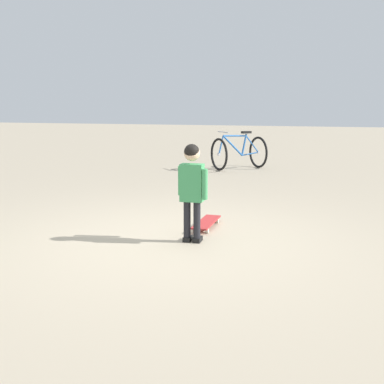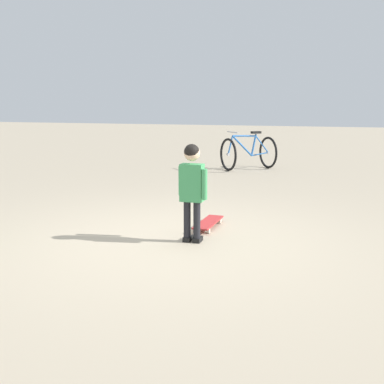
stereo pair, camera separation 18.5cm
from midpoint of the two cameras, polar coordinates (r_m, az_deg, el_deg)
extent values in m
plane|color=tan|center=(5.28, -1.74, -5.84)|extent=(50.00, 50.00, 0.00)
cylinder|color=black|center=(5.21, 0.44, -3.32)|extent=(0.08, 0.08, 0.42)
cube|color=black|center=(5.30, 0.54, -5.50)|extent=(0.15, 0.08, 0.05)
cylinder|color=black|center=(5.18, 1.60, -3.41)|extent=(0.08, 0.08, 0.42)
cube|color=black|center=(5.26, 1.68, -5.60)|extent=(0.15, 0.08, 0.05)
cube|color=#3F9959|center=(5.11, 1.04, 1.10)|extent=(0.14, 0.24, 0.40)
cylinder|color=#3F9959|center=(5.25, -0.27, 1.36)|extent=(0.06, 0.06, 0.32)
cylinder|color=#3F9959|center=(5.01, 2.53, 0.90)|extent=(0.06, 0.06, 0.32)
sphere|color=beige|center=(5.07, 1.05, 4.61)|extent=(0.17, 0.17, 0.17)
sphere|color=black|center=(5.06, 1.01, 4.77)|extent=(0.16, 0.16, 0.16)
cube|color=#B22D2D|center=(5.83, 2.85, -3.58)|extent=(0.70, 0.22, 0.02)
cube|color=#B7B7BC|center=(6.07, 3.48, -3.17)|extent=(0.03, 0.11, 0.02)
cube|color=#B7B7BC|center=(5.61, 2.15, -4.30)|extent=(0.03, 0.11, 0.02)
cylinder|color=beige|center=(6.09, 2.80, -3.32)|extent=(0.06, 0.03, 0.06)
cylinder|color=beige|center=(6.05, 4.17, -3.43)|extent=(0.06, 0.03, 0.06)
cylinder|color=beige|center=(5.64, 1.42, -4.46)|extent=(0.06, 0.03, 0.06)
cylinder|color=beige|center=(5.60, 2.89, -4.59)|extent=(0.06, 0.03, 0.06)
torus|color=black|center=(10.55, 4.79, 4.42)|extent=(0.57, 0.50, 0.71)
torus|color=black|center=(11.08, 9.43, 4.61)|extent=(0.57, 0.50, 0.71)
cylinder|color=#B7B7BC|center=(10.55, 4.79, 4.42)|extent=(0.08, 0.08, 0.06)
cylinder|color=#B7B7BC|center=(11.08, 9.43, 4.61)|extent=(0.08, 0.08, 0.06)
cylinder|color=#2D6BB7|center=(10.71, 6.43, 5.42)|extent=(0.37, 0.42, 0.48)
cylinder|color=#2D6BB7|center=(10.71, 6.68, 6.57)|extent=(0.41, 0.47, 0.06)
cylinder|color=#2D6BB7|center=(10.86, 7.78, 5.51)|extent=(0.12, 0.13, 0.48)
cylinder|color=#2D6BB7|center=(10.97, 8.48, 4.44)|extent=(0.31, 0.35, 0.08)
cylinder|color=#2D6BB7|center=(10.97, 8.73, 5.57)|extent=(0.25, 0.28, 0.40)
cylinder|color=#2D6BB7|center=(10.56, 5.04, 5.51)|extent=(0.11, 0.12, 0.41)
cube|color=black|center=(10.86, 8.04, 6.96)|extent=(0.22, 0.23, 0.05)
cylinder|color=#B7B7BC|center=(10.56, 5.31, 7.03)|extent=(0.36, 0.32, 0.02)
camera|label=1|loc=(0.09, -88.97, 0.19)|focal=45.28mm
camera|label=2|loc=(0.09, 91.03, -0.19)|focal=45.28mm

